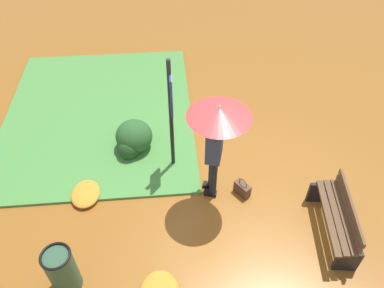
{
  "coord_description": "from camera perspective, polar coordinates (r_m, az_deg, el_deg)",
  "views": [
    {
      "loc": [
        4.06,
        -0.92,
        5.32
      ],
      "look_at": [
        -0.5,
        -0.52,
        0.85
      ],
      "focal_mm": 35.36,
      "sensor_mm": 36.0,
      "label": 1
    }
  ],
  "objects": [
    {
      "name": "leaf_pile_near_person",
      "position": [
        6.93,
        -15.75,
        -7.24
      ],
      "size": [
        0.63,
        0.5,
        0.14
      ],
      "color": "#C68428",
      "rests_on": "ground_plane"
    },
    {
      "name": "handbag",
      "position": [
        6.73,
        7.59,
        -6.69
      ],
      "size": [
        0.33,
        0.29,
        0.37
      ],
      "color": "#4C3323",
      "rests_on": "ground_plane"
    },
    {
      "name": "park_bench",
      "position": [
        6.39,
        21.08,
        -10.3
      ],
      "size": [
        1.4,
        0.55,
        0.75
      ],
      "color": "black",
      "rests_on": "ground_plane"
    },
    {
      "name": "shrub_cluster",
      "position": [
        7.38,
        -8.88,
        0.81
      ],
      "size": [
        0.78,
        0.71,
        0.64
      ],
      "color": "#285628",
      "rests_on": "ground_plane"
    },
    {
      "name": "person_with_umbrella",
      "position": [
        5.64,
        3.79,
        2.29
      ],
      "size": [
        0.96,
        0.96,
        2.04
      ],
      "color": "black",
      "rests_on": "ground_plane"
    },
    {
      "name": "grass_verge",
      "position": [
        8.54,
        -13.81,
        4.56
      ],
      "size": [
        4.8,
        4.0,
        0.05
      ],
      "color": "#47843D",
      "rests_on": "ground_plane"
    },
    {
      "name": "ground_plane",
      "position": [
        6.76,
        4.8,
        -7.83
      ],
      "size": [
        18.0,
        18.0,
        0.0
      ],
      "primitive_type": "plane",
      "color": "brown"
    },
    {
      "name": "info_sign_post",
      "position": [
        6.25,
        -3.18,
        5.95
      ],
      "size": [
        0.44,
        0.07,
        2.3
      ],
      "color": "black",
      "rests_on": "ground_plane"
    },
    {
      "name": "trash_bin",
      "position": [
        5.79,
        -18.97,
        -17.59
      ],
      "size": [
        0.42,
        0.42,
        0.83
      ],
      "color": "#2D5138",
      "rests_on": "ground_plane"
    }
  ]
}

